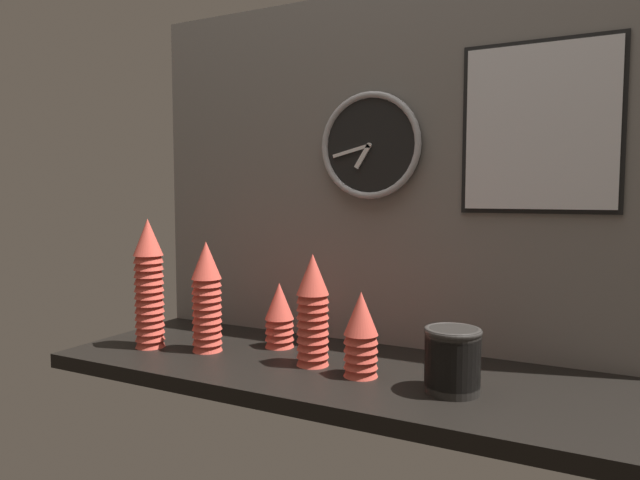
# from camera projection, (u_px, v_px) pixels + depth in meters

# --- Properties ---
(ground_plane) EXTENTS (1.60, 0.56, 0.04)m
(ground_plane) POSITION_uv_depth(u_px,v_px,m) (347.00, 374.00, 1.51)
(ground_plane) COLOR black
(wall_tiled_back) EXTENTS (1.60, 0.03, 1.05)m
(wall_tiled_back) POSITION_uv_depth(u_px,v_px,m) (385.00, 170.00, 1.70)
(wall_tiled_back) COLOR slate
(wall_tiled_back) RESTS_ON ground_plane
(cup_stack_left) EXTENTS (0.09, 0.09, 0.32)m
(cup_stack_left) POSITION_uv_depth(u_px,v_px,m) (207.00, 296.00, 1.64)
(cup_stack_left) COLOR #DB4C3D
(cup_stack_left) RESTS_ON ground_plane
(cup_stack_far_left) EXTENTS (0.09, 0.09, 0.38)m
(cup_stack_far_left) POSITION_uv_depth(u_px,v_px,m) (149.00, 283.00, 1.68)
(cup_stack_far_left) COLOR #DB4C3D
(cup_stack_far_left) RESTS_ON ground_plane
(cup_stack_center_right) EXTENTS (0.09, 0.09, 0.21)m
(cup_stack_center_right) POSITION_uv_depth(u_px,v_px,m) (361.00, 334.00, 1.41)
(cup_stack_center_right) COLOR #DB4C3D
(cup_stack_center_right) RESTS_ON ground_plane
(cup_stack_center) EXTENTS (0.09, 0.09, 0.30)m
(cup_stack_center) POSITION_uv_depth(u_px,v_px,m) (313.00, 310.00, 1.50)
(cup_stack_center) COLOR #DB4C3D
(cup_stack_center) RESTS_ON ground_plane
(cup_stack_center_left) EXTENTS (0.09, 0.09, 0.19)m
(cup_stack_center_left) POSITION_uv_depth(u_px,v_px,m) (279.00, 315.00, 1.69)
(cup_stack_center_left) COLOR #DB4C3D
(cup_stack_center_left) RESTS_ON ground_plane
(bowl_stack_right) EXTENTS (0.13, 0.13, 0.15)m
(bowl_stack_right) POSITION_uv_depth(u_px,v_px,m) (452.00, 359.00, 1.30)
(bowl_stack_right) COLOR black
(bowl_stack_right) RESTS_ON ground_plane
(wall_clock) EXTENTS (0.32, 0.03, 0.32)m
(wall_clock) POSITION_uv_depth(u_px,v_px,m) (370.00, 146.00, 1.68)
(wall_clock) COLOR black
(menu_board) EXTENTS (0.40, 0.01, 0.45)m
(menu_board) POSITION_uv_depth(u_px,v_px,m) (540.00, 127.00, 1.47)
(menu_board) COLOR black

